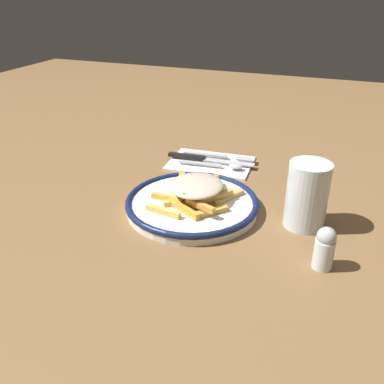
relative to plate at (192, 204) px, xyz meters
name	(u,v)px	position (x,y,z in m)	size (l,w,h in m)	color
ground_plane	(192,209)	(0.00, 0.00, -0.01)	(2.60, 2.60, 0.00)	brown
plate	(192,204)	(0.00, 0.00, 0.00)	(0.25, 0.25, 0.02)	white
fries_heap	(195,190)	(-0.01, 0.00, 0.03)	(0.16, 0.16, 0.04)	gold
napkin	(210,162)	(-0.22, -0.04, -0.01)	(0.13, 0.19, 0.01)	white
fork	(219,156)	(-0.25, -0.02, 0.00)	(0.03, 0.18, 0.01)	silver
knife	(203,158)	(-0.22, -0.05, 0.00)	(0.03, 0.21, 0.01)	black
spoon	(221,165)	(-0.19, 0.00, 0.00)	(0.03, 0.15, 0.01)	silver
water_glass	(307,195)	(-0.02, 0.21, 0.05)	(0.07, 0.07, 0.12)	silver
salt_shaker	(325,248)	(0.10, 0.25, 0.02)	(0.03, 0.03, 0.07)	silver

